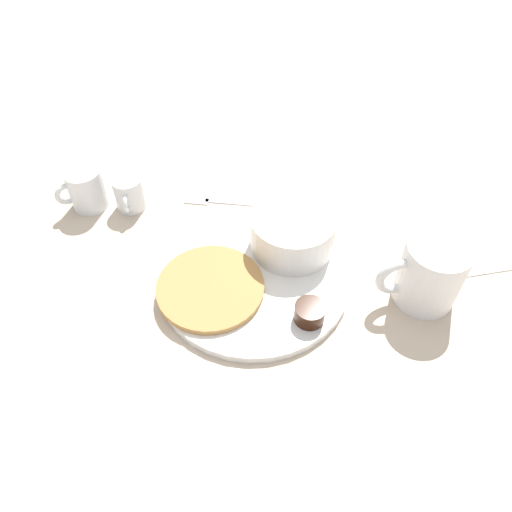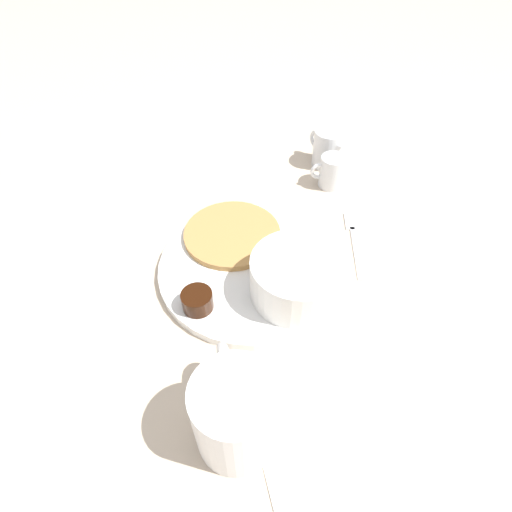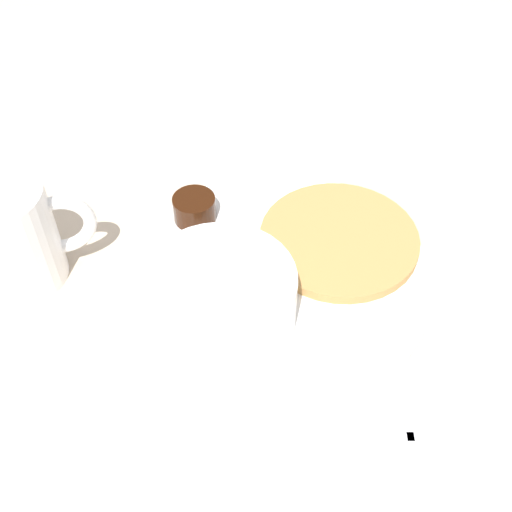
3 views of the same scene
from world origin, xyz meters
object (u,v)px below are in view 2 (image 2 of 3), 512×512
fork (354,236)px  coffee_mug (235,412)px  bowl (297,276)px  creamer_pitcher_near (332,171)px  plate (253,266)px  creamer_pitcher_far (328,148)px

fork → coffee_mug: bearing=-42.2°
bowl → coffee_mug: bearing=-34.2°
creamer_pitcher_near → plate: bearing=-46.1°
coffee_mug → creamer_pitcher_far: size_ratio=1.49×
plate → creamer_pitcher_far: creamer_pitcher_far is taller
creamer_pitcher_far → fork: bearing=-6.8°
bowl → coffee_mug: (0.15, -0.11, 0.01)m
plate → fork: (-0.03, 0.16, -0.00)m
plate → coffee_mug: coffee_mug is taller
coffee_mug → fork: coffee_mug is taller
plate → coffee_mug: size_ratio=2.28×
creamer_pitcher_far → fork: creamer_pitcher_far is taller
coffee_mug → fork: size_ratio=0.82×
fork → creamer_pitcher_far: bearing=173.2°
creamer_pitcher_near → creamer_pitcher_far: 0.07m
plate → fork: 0.17m
creamer_pitcher_near → creamer_pitcher_far: creamer_pitcher_far is taller
plate → bowl: size_ratio=2.22×
coffee_mug → fork: (-0.25, 0.23, -0.05)m
coffee_mug → plate: bearing=164.0°
creamer_pitcher_far → fork: 0.20m
fork → bowl: bearing=-51.9°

